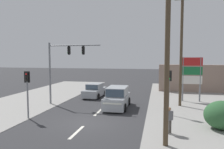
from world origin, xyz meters
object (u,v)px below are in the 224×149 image
at_px(traffic_signal_mast, 62,62).
at_px(pedestal_signal_left_kerb, 27,87).
at_px(pedestrian_at_kerb, 169,119).
at_px(sedan_oncoming_mid, 95,91).
at_px(pedestal_signal_right_kerb, 169,85).
at_px(utility_pole_midground_right, 181,45).
at_px(utility_pole_foreground_right, 165,33).
at_px(shopping_plaza_sign, 192,73).
at_px(suv_receding_far, 117,98).

bearing_deg(traffic_signal_mast, pedestal_signal_left_kerb, -95.10).
bearing_deg(pedestal_signal_left_kerb, pedestrian_at_kerb, -6.83).
bearing_deg(pedestrian_at_kerb, sedan_oncoming_mid, 125.76).
bearing_deg(pedestal_signal_right_kerb, utility_pole_midground_right, 70.97).
distance_m(traffic_signal_mast, pedestrian_at_kerb, 12.05).
bearing_deg(traffic_signal_mast, pedestal_signal_right_kerb, -10.62).
xyz_separation_m(pedestal_signal_left_kerb, pedestrian_at_kerb, (10.21, -1.22, -1.49)).
height_order(utility_pole_foreground_right, shopping_plaza_sign, utility_pole_foreground_right).
xyz_separation_m(sedan_oncoming_mid, pedestrian_at_kerb, (7.83, -10.87, 0.22)).
relative_size(utility_pole_foreground_right, pedestal_signal_right_kerb, 3.07).
distance_m(traffic_signal_mast, pedestal_signal_left_kerb, 5.37).
bearing_deg(utility_pole_midground_right, sedan_oncoming_mid, 162.65).
bearing_deg(pedestal_signal_left_kerb, traffic_signal_mast, 84.90).
relative_size(utility_pole_midground_right, pedestrian_at_kerb, 6.73).
distance_m(pedestal_signal_left_kerb, pedestrian_at_kerb, 10.39).
distance_m(traffic_signal_mast, shopping_plaza_sign, 13.19).
xyz_separation_m(utility_pole_foreground_right, sedan_oncoming_mid, (-7.44, 12.74, -5.13)).
relative_size(utility_pole_midground_right, traffic_signal_mast, 1.83).
bearing_deg(shopping_plaza_sign, utility_pole_midground_right, -118.87).
distance_m(pedestal_signal_left_kerb, sedan_oncoming_mid, 10.08).
relative_size(pedestal_signal_right_kerb, suv_receding_far, 0.78).
bearing_deg(suv_receding_far, pedestal_signal_left_kerb, -140.66).
relative_size(shopping_plaza_sign, pedestrian_at_kerb, 2.82).
xyz_separation_m(traffic_signal_mast, suv_receding_far, (5.46, -0.22, -3.26)).
distance_m(pedestal_signal_left_kerb, suv_receding_far, 7.80).
height_order(traffic_signal_mast, pedestal_signal_right_kerb, traffic_signal_mast).
bearing_deg(traffic_signal_mast, pedestrian_at_kerb, -32.79).
xyz_separation_m(suv_receding_far, sedan_oncoming_mid, (-3.53, 4.80, -0.18)).
distance_m(pedestal_signal_right_kerb, pedestal_signal_left_kerb, 10.86).
bearing_deg(suv_receding_far, pedestal_signal_right_kerb, -20.19).
bearing_deg(pedestal_signal_left_kerb, sedan_oncoming_mid, 76.10).
relative_size(pedestal_signal_left_kerb, suv_receding_far, 0.78).
distance_m(utility_pole_foreground_right, shopping_plaza_sign, 12.97).
distance_m(shopping_plaza_sign, pedestrian_at_kerb, 10.94).
distance_m(pedestal_signal_right_kerb, shopping_plaza_sign, 6.51).
xyz_separation_m(traffic_signal_mast, shopping_plaza_sign, (12.48, 4.10, -1.16)).
relative_size(pedestal_signal_right_kerb, pedestrian_at_kerb, 2.18).
bearing_deg(traffic_signal_mast, suv_receding_far, -2.29).
relative_size(utility_pole_foreground_right, pedestrian_at_kerb, 6.70).
height_order(utility_pole_foreground_right, pedestal_signal_right_kerb, utility_pole_foreground_right).
relative_size(utility_pole_midground_right, suv_receding_far, 2.41).
xyz_separation_m(utility_pole_foreground_right, traffic_signal_mast, (-9.38, 8.16, -1.69)).
height_order(traffic_signal_mast, sedan_oncoming_mid, traffic_signal_mast).
bearing_deg(utility_pole_midground_right, shopping_plaza_sign, 61.13).
xyz_separation_m(pedestal_signal_left_kerb, sedan_oncoming_mid, (2.39, 9.64, -1.71)).
bearing_deg(utility_pole_foreground_right, traffic_signal_mast, 138.98).
relative_size(traffic_signal_mast, pedestal_signal_left_kerb, 1.69).
distance_m(utility_pole_midground_right, shopping_plaza_sign, 3.88).
bearing_deg(sedan_oncoming_mid, pedestal_signal_right_kerb, -38.87).
bearing_deg(pedestal_signal_right_kerb, pedestal_signal_left_kerb, -162.85).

